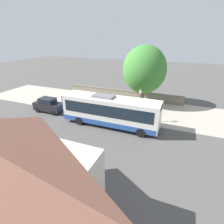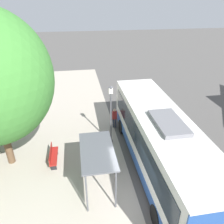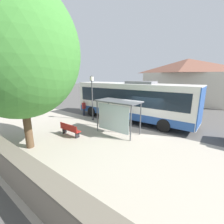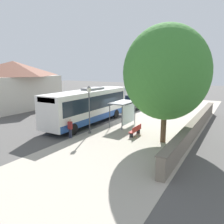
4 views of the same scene
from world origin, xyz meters
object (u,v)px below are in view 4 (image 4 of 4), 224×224
at_px(bus_shelter, 124,106).
at_px(parked_car_behind_bus, 133,102).
at_px(pedestrian, 70,127).
at_px(street_lamp_near, 89,106).
at_px(bench, 136,130).
at_px(bus, 89,105).
at_px(shade_tree, 166,73).

distance_m(bus_shelter, parked_car_behind_bus, 9.19).
bearing_deg(pedestrian, street_lamp_near, -107.60).
bearing_deg(street_lamp_near, parked_car_behind_bus, -82.47).
height_order(bus_shelter, bench, bus_shelter).
bearing_deg(parked_car_behind_bus, bus, 86.50).
height_order(shade_tree, parked_car_behind_bus, shade_tree).
bearing_deg(shade_tree, bus, -12.52).
distance_m(bus_shelter, pedestrian, 6.10).
relative_size(shade_tree, parked_car_behind_bus, 2.10).
bearing_deg(bus_shelter, street_lamp_near, 69.47).
height_order(pedestrian, street_lamp_near, street_lamp_near).
bearing_deg(bus_shelter, bus, 14.12).
bearing_deg(shade_tree, bus_shelter, -30.13).
relative_size(pedestrian, shade_tree, 0.18).
height_order(pedestrian, shade_tree, shade_tree).
bearing_deg(pedestrian, parked_car_behind_bus, -85.79).
distance_m(bus, parked_car_behind_bus, 9.58).
relative_size(bench, street_lamp_near, 0.42).
xyz_separation_m(bus, bus_shelter, (-3.65, -0.92, 0.11)).
bearing_deg(street_lamp_near, pedestrian, 72.40).
distance_m(bus_shelter, shade_tree, 6.48).
height_order(bus, bus_shelter, bus).
bearing_deg(parked_car_behind_bus, bench, 116.11).
bearing_deg(pedestrian, bus, -71.02).
distance_m(bus, bench, 6.29).
bearing_deg(bench, pedestrian, 37.30).
distance_m(pedestrian, parked_car_behind_bus, 14.31).
distance_m(bench, parked_car_behind_bus, 12.23).
relative_size(bench, parked_car_behind_bus, 0.42).
xyz_separation_m(bus_shelter, parked_car_behind_bus, (3.07, -8.60, -1.03)).
distance_m(pedestrian, street_lamp_near, 2.48).
height_order(pedestrian, parked_car_behind_bus, parked_car_behind_bus).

